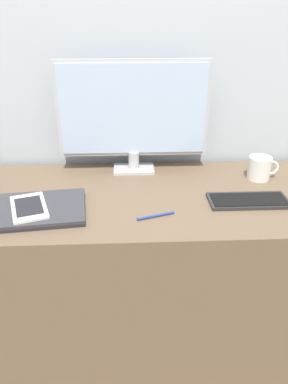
{
  "coord_description": "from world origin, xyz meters",
  "views": [
    {
      "loc": [
        -0.06,
        -1.02,
        1.39
      ],
      "look_at": [
        -0.0,
        0.12,
        0.81
      ],
      "focal_mm": 35.0,
      "sensor_mm": 36.0,
      "label": 1
    }
  ],
  "objects_px": {
    "coffee_mug": "(260,168)",
    "pen": "(156,216)",
    "monitor": "(133,113)",
    "keyboard": "(248,200)",
    "laptop": "(34,210)",
    "ereader": "(29,207)"
  },
  "relations": [
    {
      "from": "monitor",
      "to": "coffee_mug",
      "type": "distance_m",
      "value": 0.55
    },
    {
      "from": "monitor",
      "to": "ereader",
      "type": "distance_m",
      "value": 0.55
    },
    {
      "from": "keyboard",
      "to": "coffee_mug",
      "type": "bearing_deg",
      "value": 63.02
    },
    {
      "from": "coffee_mug",
      "to": "pen",
      "type": "bearing_deg",
      "value": -147.03
    },
    {
      "from": "laptop",
      "to": "pen",
      "type": "xyz_separation_m",
      "value": [
        0.41,
        -0.05,
        -0.01
      ]
    },
    {
      "from": "keyboard",
      "to": "laptop",
      "type": "distance_m",
      "value": 0.75
    },
    {
      "from": "monitor",
      "to": "coffee_mug",
      "type": "xyz_separation_m",
      "value": [
        0.51,
        -0.11,
        -0.2
      ]
    },
    {
      "from": "monitor",
      "to": "ereader",
      "type": "bearing_deg",
      "value": -135.44
    },
    {
      "from": "keyboard",
      "to": "ereader",
      "type": "height_order",
      "value": "ereader"
    },
    {
      "from": "keyboard",
      "to": "coffee_mug",
      "type": "xyz_separation_m",
      "value": [
        0.1,
        0.2,
        0.04
      ]
    },
    {
      "from": "monitor",
      "to": "keyboard",
      "type": "distance_m",
      "value": 0.56
    },
    {
      "from": "ereader",
      "to": "pen",
      "type": "relative_size",
      "value": 1.64
    },
    {
      "from": "laptop",
      "to": "keyboard",
      "type": "bearing_deg",
      "value": 3.01
    },
    {
      "from": "keyboard",
      "to": "pen",
      "type": "height_order",
      "value": "keyboard"
    },
    {
      "from": "pen",
      "to": "monitor",
      "type": "bearing_deg",
      "value": 99.36
    },
    {
      "from": "coffee_mug",
      "to": "monitor",
      "type": "bearing_deg",
      "value": 167.84
    },
    {
      "from": "monitor",
      "to": "laptop",
      "type": "xyz_separation_m",
      "value": [
        -0.35,
        -0.35,
        -0.23
      ]
    },
    {
      "from": "keyboard",
      "to": "pen",
      "type": "xyz_separation_m",
      "value": [
        -0.34,
        -0.09,
        -0.0
      ]
    },
    {
      "from": "laptop",
      "to": "pen",
      "type": "distance_m",
      "value": 0.42
    },
    {
      "from": "monitor",
      "to": "keyboard",
      "type": "height_order",
      "value": "monitor"
    },
    {
      "from": "pen",
      "to": "ereader",
      "type": "bearing_deg",
      "value": 174.77
    },
    {
      "from": "laptop",
      "to": "ereader",
      "type": "height_order",
      "value": "ereader"
    }
  ]
}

